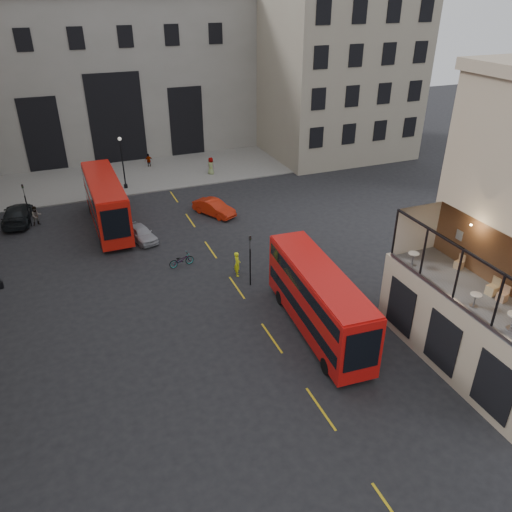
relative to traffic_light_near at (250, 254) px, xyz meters
name	(u,v)px	position (x,y,z in m)	size (l,w,h in m)	color
ground	(356,398)	(1.00, -12.00, -2.42)	(140.00, 140.00, 0.00)	black
host_frontage	(466,332)	(7.50, -12.00, -0.17)	(3.00, 11.00, 4.50)	tan
cafe_floor	(476,295)	(7.50, -12.00, 2.12)	(3.00, 10.00, 0.10)	slate
gateway	(105,72)	(-4.00, 35.99, 6.96)	(35.00, 10.60, 18.00)	gray
building_right	(328,61)	(21.00, 27.97, 7.97)	(16.60, 18.60, 20.00)	gray
pavement_far	(120,176)	(-5.00, 26.00, -2.36)	(40.00, 12.00, 0.12)	slate
traffic_light_near	(250,254)	(0.00, 0.00, 0.00)	(0.16, 0.20, 3.80)	black
traffic_light_far	(26,200)	(-14.00, 16.00, 0.00)	(0.16, 0.20, 3.80)	black
street_lamp_b	(123,166)	(-5.00, 22.00, -0.03)	(0.36, 0.36, 5.33)	black
bus_near	(318,298)	(1.79, -6.29, -0.10)	(3.06, 10.53, 4.15)	red
bus_far	(106,200)	(-7.77, 13.34, 0.00)	(2.63, 10.84, 4.31)	red
car_a	(141,233)	(-5.70, 9.70, -1.78)	(1.52, 3.77, 1.28)	#A0A1A8
car_b	(214,208)	(1.35, 12.38, -1.73)	(1.46, 4.19, 1.38)	#B8210B
car_c	(17,214)	(-15.03, 17.25, -1.65)	(2.17, 5.33, 1.55)	black
bicycle	(181,260)	(-3.73, 4.36, -1.93)	(0.66, 1.90, 1.00)	gray
cyclist	(237,264)	(-0.38, 1.58, -1.51)	(0.67, 0.44, 1.84)	#EAF519
pedestrian_a	(36,216)	(-13.46, 16.02, -1.56)	(0.84, 0.65, 1.73)	gray
pedestrian_b	(105,169)	(-6.41, 26.24, -1.45)	(1.26, 0.72, 1.95)	gray
pedestrian_c	(149,161)	(-1.43, 27.89, -1.63)	(0.93, 0.39, 1.58)	gray
pedestrian_d	(211,166)	(4.36, 22.88, -1.45)	(0.95, 0.62, 1.94)	gray
cafe_table_mid	(475,298)	(6.64, -12.76, 2.63)	(0.55, 0.55, 0.69)	white
cafe_table_far	(413,257)	(6.42, -8.31, 2.67)	(0.59, 0.59, 0.74)	beige
cafe_chair_b	(502,296)	(8.25, -12.91, 2.43)	(0.49, 0.49, 0.84)	tan
cafe_chair_c	(492,290)	(8.21, -12.28, 2.46)	(0.52, 0.52, 0.94)	tan
cafe_chair_d	(459,264)	(8.55, -9.57, 2.42)	(0.48, 0.48, 0.81)	tan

